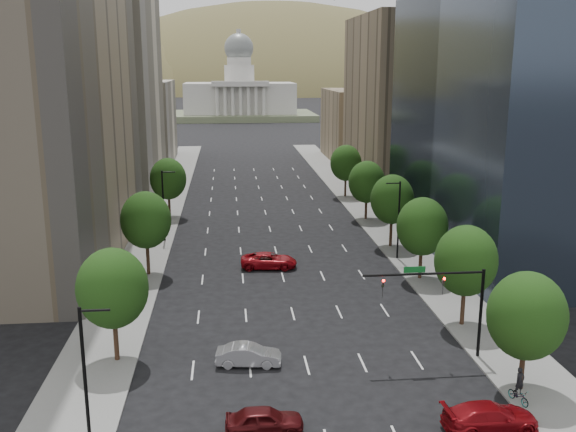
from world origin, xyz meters
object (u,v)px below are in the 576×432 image
object	(u,v)px
capitol	(240,98)
cyclist	(519,391)
car_maroon	(264,420)
car_silver	(249,355)
car_red_near	(490,417)
car_red_far	(269,260)
traffic_signal	(450,294)

from	to	relation	value
capitol	cyclist	distance (m)	227.04
car_maroon	car_silver	xyz separation A→B (m)	(-0.64, 8.89, -0.01)
car_red_near	car_maroon	world-z (taller)	car_red_near
car_red_near	car_maroon	bearing A→B (deg)	82.87
car_red_far	cyclist	xyz separation A→B (m)	(14.24, -30.07, 0.13)
car_silver	cyclist	size ratio (longest dim) A/B	1.96
car_red_near	car_red_far	xyz separation A→B (m)	(-11.21, 32.72, -0.00)
car_maroon	car_red_near	bearing A→B (deg)	-94.92
capitol	car_red_far	distance (m)	196.63
car_red_far	cyclist	bearing A→B (deg)	-149.57
capitol	cyclist	xyz separation A→B (m)	(13.00, -226.54, -7.61)
car_red_far	capitol	bearing A→B (deg)	4.72
car_silver	cyclist	bearing A→B (deg)	-106.48
car_red_far	cyclist	distance (m)	33.27
traffic_signal	car_red_far	distance (m)	26.40
car_silver	car_red_far	world-z (taller)	car_red_far
car_red_near	car_red_far	size ratio (longest dim) A/B	0.96
capitol	car_maroon	bearing A→B (deg)	-90.91
car_red_far	car_red_near	bearing A→B (deg)	-156.01
traffic_signal	car_maroon	world-z (taller)	traffic_signal
traffic_signal	capitol	bearing A→B (deg)	92.74
traffic_signal	cyclist	bearing A→B (deg)	-70.11
cyclist	car_red_far	bearing A→B (deg)	98.43
traffic_signal	car_maroon	distance (m)	17.04
car_silver	car_maroon	bearing A→B (deg)	-169.47
traffic_signal	car_red_near	bearing A→B (deg)	-93.40
traffic_signal	car_red_near	world-z (taller)	traffic_signal
capitol	cyclist	world-z (taller)	capitol
capitol	car_red_near	size ratio (longest dim) A/B	10.28
capitol	car_red_far	bearing A→B (deg)	-90.36
capitol	cyclist	bearing A→B (deg)	-86.72
traffic_signal	capitol	distance (m)	219.99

